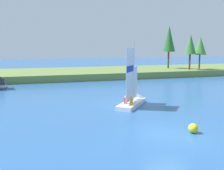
{
  "coord_description": "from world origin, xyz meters",
  "views": [
    {
      "loc": [
        -7.64,
        -13.68,
        5.31
      ],
      "look_at": [
        0.35,
        12.65,
        1.2
      ],
      "focal_mm": 42.19,
      "sensor_mm": 36.0,
      "label": 1
    }
  ],
  "objects": [
    {
      "name": "shoreline_tree_midright",
      "position": [
        21.64,
        27.75,
        5.31
      ],
      "size": [
        2.27,
        2.27,
        5.91
      ],
      "color": "brown",
      "rests_on": "shore_bank"
    },
    {
      "name": "ground_plane",
      "position": [
        0.0,
        0.0,
        0.0
      ],
      "size": [
        200.0,
        200.0,
        0.0
      ],
      "primitive_type": "plane",
      "color": "#2D609E"
    },
    {
      "name": "sailboat",
      "position": [
        1.24,
        8.44,
        0.44
      ],
      "size": [
        4.25,
        4.81,
        6.0
      ],
      "rotation": [
        0.0,
        0.0,
        0.89
      ],
      "color": "white",
      "rests_on": "ground"
    },
    {
      "name": "shoreline_tree_midleft",
      "position": [
        17.2,
        31.19,
        6.57
      ],
      "size": [
        2.35,
        2.35,
        7.94
      ],
      "color": "brown",
      "rests_on": "shore_bank"
    },
    {
      "name": "shore_bank",
      "position": [
        0.0,
        31.9,
        0.54
      ],
      "size": [
        80.0,
        14.09,
        1.08
      ],
      "primitive_type": "cube",
      "color": "olive",
      "rests_on": "ground"
    },
    {
      "name": "channel_buoy",
      "position": [
        1.66,
        -0.23,
        0.3
      ],
      "size": [
        0.6,
        0.6,
        0.6
      ],
      "primitive_type": "sphere",
      "color": "yellow",
      "rests_on": "ground"
    },
    {
      "name": "shoreline_tree_centre",
      "position": [
        19.28,
        27.28,
        5.55
      ],
      "size": [
        2.12,
        2.12,
        6.31
      ],
      "color": "brown",
      "rests_on": "shore_bank"
    }
  ]
}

